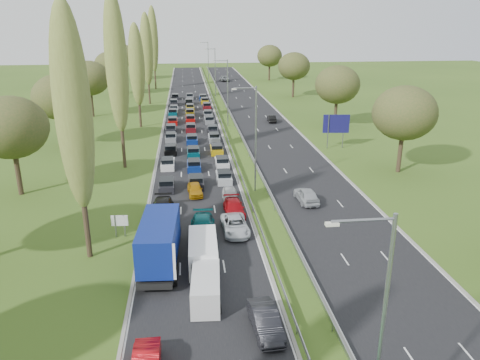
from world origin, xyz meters
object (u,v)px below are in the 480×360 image
blue_lorry (160,240)px  info_sign (120,223)px  white_van_rear (203,251)px  direction_sign (336,125)px  white_van_front (206,287)px  near_car_3 (163,209)px  near_car_2 (161,226)px

blue_lorry → info_sign: bearing=128.9°
white_van_rear → direction_sign: bearing=58.6°
white_van_rear → white_van_front: bearing=-88.9°
white_van_front → info_sign: (-7.25, 10.96, 0.35)m
blue_lorry → white_van_front: size_ratio=1.98×
info_sign → direction_sign: size_ratio=0.40×
white_van_front → near_car_3: bearing=106.9°
white_van_rear → direction_sign: direction_sign is taller
near_car_3 → white_van_front: size_ratio=1.08×
blue_lorry → white_van_rear: blue_lorry is taller
near_car_2 → direction_sign: 37.33m
near_car_2 → white_van_rear: 7.21m
white_van_front → white_van_rear: white_van_rear is taller
near_car_3 → white_van_rear: bearing=-70.3°
near_car_2 → info_sign: size_ratio=2.33×
near_car_2 → near_car_3: bearing=92.5°
near_car_2 → near_car_3: (-0.04, 3.92, 0.09)m
near_car_3 → direction_sign: size_ratio=1.02×
near_car_3 → white_van_rear: 10.79m
direction_sign → near_car_3: bearing=-136.9°
near_car_3 → blue_lorry: size_ratio=0.54×
near_car_2 → info_sign: 3.74m
blue_lorry → info_sign: blue_lorry is taller
blue_lorry → direction_sign: bearing=56.7°
blue_lorry → direction_sign: size_ratio=1.88×
blue_lorry → direction_sign: direction_sign is taller
near_car_3 → info_sign: size_ratio=2.53×
white_van_rear → direction_sign: size_ratio=1.09×
near_car_3 → white_van_front: bearing=-76.7°
white_van_front → white_van_rear: size_ratio=0.87×
near_car_3 → blue_lorry: blue_lorry is taller
info_sign → blue_lorry: bearing=-54.5°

